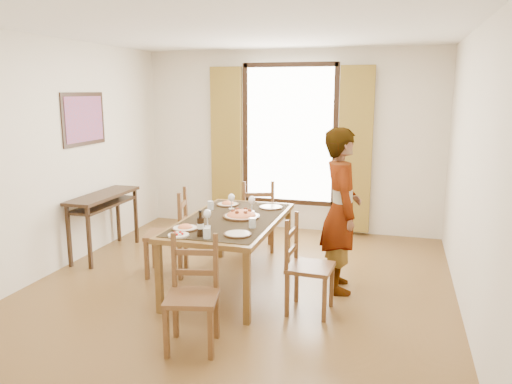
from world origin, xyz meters
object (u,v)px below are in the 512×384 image
(dining_table, at_px, (231,224))
(man, at_px, (341,210))
(pasta_platter, at_px, (241,213))
(console_table, at_px, (103,203))

(dining_table, distance_m, man, 1.18)
(dining_table, bearing_deg, pasta_platter, 34.08)
(man, distance_m, pasta_platter, 1.06)
(man, xyz_separation_m, pasta_platter, (-1.05, -0.16, -0.06))
(console_table, distance_m, man, 3.09)
(man, bearing_deg, dining_table, 85.32)
(dining_table, distance_m, pasta_platter, 0.16)
(console_table, xyz_separation_m, dining_table, (1.93, -0.56, 0.01))
(pasta_platter, bearing_deg, console_table, 166.33)
(console_table, height_order, dining_table, console_table)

